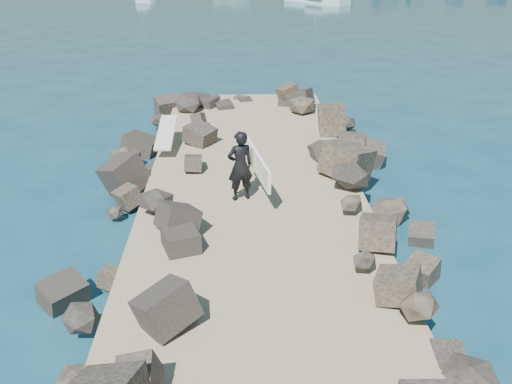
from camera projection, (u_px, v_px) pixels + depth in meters
ground at (255, 228)px, 15.01m from camera, size 800.00×800.00×0.00m
jetty at (257, 258)px, 13.08m from camera, size 6.00×26.00×0.60m
riprap_left at (133, 241)px, 13.35m from camera, size 2.60×22.00×1.00m
riprap_right at (379, 237)px, 13.53m from camera, size 2.60×22.00×1.00m
surfboard_resting at (166, 136)px, 18.51m from camera, size 0.57×2.15×0.07m
surfer_with_board at (243, 166)px, 14.82m from camera, size 1.15×2.31×1.90m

